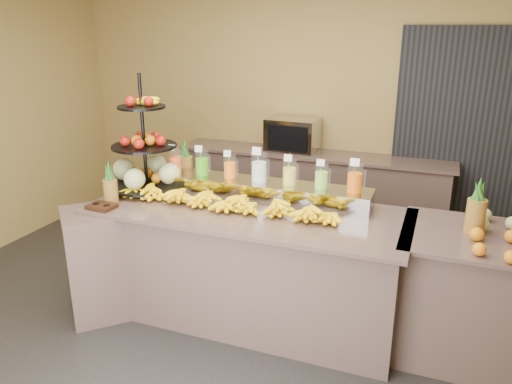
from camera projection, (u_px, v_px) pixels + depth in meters
The scene contains 20 objects.
ground at pixel (234, 333), 3.92m from camera, with size 6.00×6.00×0.00m, color black.
room_envelope at pixel (292, 81), 3.95m from camera, with size 6.04×5.02×2.82m.
buffet_counter at pixel (233, 263), 4.04m from camera, with size 2.75×1.25×0.93m.
right_counter at pixel (475, 296), 3.54m from camera, with size 1.08×0.88×0.93m.
back_ledge at pixel (311, 192), 5.76m from camera, with size 3.10×0.55×0.93m.
pitcher_tray at pixel (259, 190), 4.11m from camera, with size 1.85×0.30×0.15m, color gray.
juice_pitcher_orange_a at pixel (175, 162), 4.33m from camera, with size 0.11×0.11×0.26m.
juice_pitcher_green at pixel (202, 164), 4.24m from camera, with size 0.11×0.12×0.28m.
juice_pitcher_orange_b at pixel (230, 168), 4.15m from camera, with size 0.11×0.11×0.26m.
juice_pitcher_milk at pixel (259, 169), 4.06m from camera, with size 0.13×0.13×0.31m.
juice_pitcher_lemon at pixel (290, 174), 3.97m from camera, with size 0.11×0.12×0.27m.
juice_pitcher_lime at pixel (321, 178), 3.89m from camera, with size 0.11×0.11×0.26m.
juice_pitcher_orange_c at pixel (355, 180), 3.79m from camera, with size 0.12×0.12×0.29m.
banana_heap at pixel (226, 199), 3.91m from camera, with size 1.97×0.18×0.16m.
fruit_stand at pixel (150, 162), 4.27m from camera, with size 0.89×0.89×1.00m.
condiment_caddy at pixel (102, 206), 3.91m from camera, with size 0.21×0.16×0.03m, color black.
pineapple_left_a at pixel (110, 188), 4.00m from camera, with size 0.11×0.11×0.35m.
pineapple_left_b at pixel (186, 167), 4.51m from camera, with size 0.13×0.13×0.40m.
right_fruit_pile at pixel (500, 234), 3.24m from camera, with size 0.46×0.44×0.24m.
oven_warmer at pixel (293, 135), 5.63m from camera, with size 0.56×0.39×0.38m, color gray.
Camera 1 is at (1.37, -3.08, 2.30)m, focal length 35.00 mm.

